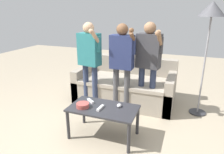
% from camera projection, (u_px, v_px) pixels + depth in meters
% --- Properties ---
extents(ground_plane, '(12.00, 12.00, 0.00)m').
position_uv_depth(ground_plane, '(96.00, 135.00, 2.94)').
color(ground_plane, tan).
extents(couch, '(1.84, 0.95, 0.81)m').
position_uv_depth(couch, '(126.00, 86.00, 4.00)').
color(couch, '#9E9384').
rests_on(couch, ground).
extents(coffee_table, '(0.93, 0.51, 0.45)m').
position_uv_depth(coffee_table, '(103.00, 111.00, 2.80)').
color(coffee_table, '#2D2D33').
rests_on(coffee_table, ground).
extents(snack_bowl, '(0.17, 0.17, 0.06)m').
position_uv_depth(snack_bowl, '(83.00, 105.00, 2.78)').
color(snack_bowl, '#B24C47').
rests_on(snack_bowl, coffee_table).
extents(game_remote_nunchuk, '(0.06, 0.09, 0.05)m').
position_uv_depth(game_remote_nunchuk, '(119.00, 105.00, 2.79)').
color(game_remote_nunchuk, white).
rests_on(game_remote_nunchuk, coffee_table).
extents(floor_lamp, '(0.39, 0.39, 1.83)m').
position_uv_depth(floor_lamp, '(211.00, 16.00, 3.06)').
color(floor_lamp, '#2D2D33').
rests_on(floor_lamp, ground).
extents(player_left, '(0.44, 0.39, 1.52)m').
position_uv_depth(player_left, '(89.00, 56.00, 3.51)').
color(player_left, '#2D3856').
rests_on(player_left, ground).
extents(player_center, '(0.45, 0.30, 1.51)m').
position_uv_depth(player_center, '(122.00, 59.00, 3.32)').
color(player_center, '#47474C').
rests_on(player_center, ground).
extents(player_right, '(0.45, 0.40, 1.54)m').
position_uv_depth(player_right, '(148.00, 58.00, 3.32)').
color(player_right, '#2D3856').
rests_on(player_right, ground).
extents(game_remote_wand_near, '(0.14, 0.12, 0.03)m').
position_uv_depth(game_remote_wand_near, '(91.00, 101.00, 2.94)').
color(game_remote_wand_near, white).
rests_on(game_remote_wand_near, coffee_table).
extents(game_remote_wand_far, '(0.05, 0.16, 0.03)m').
position_uv_depth(game_remote_wand_far, '(100.00, 108.00, 2.73)').
color(game_remote_wand_far, white).
rests_on(game_remote_wand_far, coffee_table).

